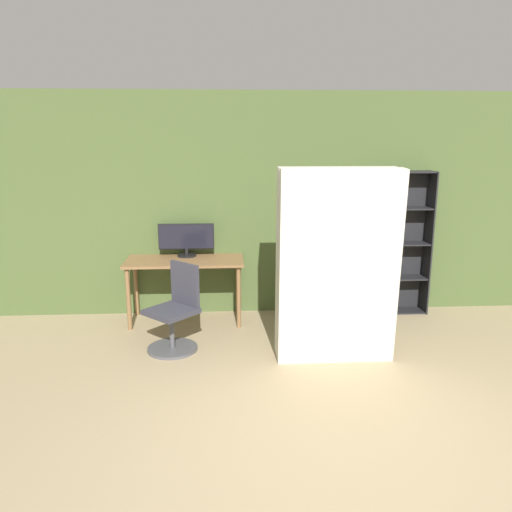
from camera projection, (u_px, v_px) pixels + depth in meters
ground_plane at (349, 460)px, 3.42m from camera, size 16.00×16.00×0.00m
wall_back at (292, 205)px, 6.13m from camera, size 8.00×0.06×2.70m
desk at (185, 268)px, 5.88m from camera, size 1.38×0.61×0.76m
monitor at (186, 239)px, 5.98m from camera, size 0.67×0.23×0.40m
office_chair at (175, 316)px, 5.17m from camera, size 0.62×0.62×0.90m
bookshelf at (392, 247)px, 6.18m from camera, size 0.74×0.28×1.77m
mattress_near at (339, 269)px, 4.73m from camera, size 1.14×0.27×1.89m
mattress_far at (335, 264)px, 4.92m from camera, size 1.14×0.24×1.89m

